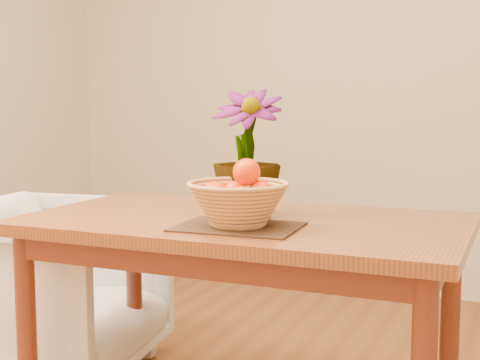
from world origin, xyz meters
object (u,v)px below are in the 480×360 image
at_px(wicker_basket, 238,206).
at_px(armchair, 51,280).
at_px(potted_plant, 246,152).
at_px(table, 243,244).

distance_m(wicker_basket, armchair, 1.12).
distance_m(potted_plant, armchair, 1.08).
bearing_deg(table, potted_plant, 101.34).
bearing_deg(potted_plant, wicker_basket, -84.53).
xyz_separation_m(wicker_basket, potted_plant, (-0.07, 0.22, 0.14)).
distance_m(table, wicker_basket, 0.24).
bearing_deg(armchair, wicker_basket, -116.51).
bearing_deg(wicker_basket, armchair, 160.52).
bearing_deg(armchair, potted_plant, -104.83).
bearing_deg(wicker_basket, potted_plant, 106.53).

